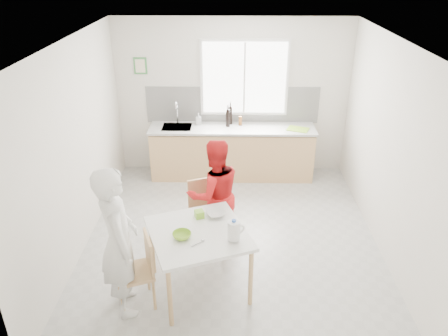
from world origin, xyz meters
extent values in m
plane|color=#B7B7B2|center=(0.00, 0.00, 0.00)|extent=(4.50, 4.50, 0.00)
plane|color=silver|center=(0.00, 2.25, 1.35)|extent=(4.00, 0.00, 4.00)
plane|color=silver|center=(0.00, -2.25, 1.35)|extent=(4.00, 0.00, 4.00)
plane|color=silver|center=(-2.00, 0.00, 1.35)|extent=(0.00, 4.50, 4.50)
plane|color=silver|center=(2.00, 0.00, 1.35)|extent=(0.00, 4.50, 4.50)
plane|color=white|center=(0.00, 0.00, 2.70)|extent=(4.50, 4.50, 0.00)
cube|color=white|center=(0.20, 2.23, 1.70)|extent=(1.50, 0.03, 1.30)
cube|color=white|center=(0.20, 2.21, 1.70)|extent=(1.40, 0.02, 1.20)
cube|color=white|center=(0.20, 2.21, 1.70)|extent=(0.03, 0.03, 1.20)
cube|color=white|center=(0.00, 2.24, 1.23)|extent=(3.00, 0.02, 0.65)
cube|color=#3F8B43|center=(-1.55, 2.23, 1.90)|extent=(0.22, 0.02, 0.28)
cube|color=beige|center=(-1.55, 2.22, 1.90)|extent=(0.16, 0.01, 0.22)
cube|color=#DDAF77|center=(0.00, 1.95, 0.43)|extent=(2.80, 0.60, 0.86)
cube|color=#3F3326|center=(0.00, 1.95, 0.05)|extent=(2.80, 0.54, 0.10)
cube|color=silver|center=(0.00, 1.95, 0.90)|extent=(2.84, 0.64, 0.04)
cube|color=#A5A5AA|center=(-0.95, 1.95, 0.91)|extent=(0.50, 0.40, 0.03)
cylinder|color=silver|center=(-0.95, 2.11, 1.10)|extent=(0.02, 0.02, 0.36)
torus|color=silver|center=(-0.95, 2.04, 1.28)|extent=(0.02, 0.18, 0.18)
cube|color=white|center=(-0.38, -1.00, 0.78)|extent=(1.34, 1.34, 0.04)
cylinder|color=#DDAF77|center=(-0.64, -1.59, 0.37)|extent=(0.05, 0.05, 0.74)
cylinder|color=#DDAF77|center=(-0.97, -0.73, 0.37)|extent=(0.05, 0.05, 0.74)
cylinder|color=#DDAF77|center=(0.21, -1.26, 0.37)|extent=(0.05, 0.05, 0.74)
cylinder|color=#DDAF77|center=(-0.11, -0.40, 0.37)|extent=(0.05, 0.05, 0.74)
cube|color=#DDAF77|center=(-1.08, -1.26, 0.43)|extent=(0.52, 0.52, 0.04)
cube|color=#DDAF77|center=(-0.91, -1.20, 0.66)|extent=(0.16, 0.37, 0.42)
cylinder|color=#DDAF77|center=(-1.30, -1.16, 0.21)|extent=(0.03, 0.03, 0.41)
cylinder|color=#DDAF77|center=(-1.18, -1.49, 0.21)|extent=(0.03, 0.03, 0.41)
cylinder|color=#DDAF77|center=(-0.98, -1.04, 0.21)|extent=(0.03, 0.03, 0.41)
cylinder|color=#DDAF77|center=(-0.86, -1.36, 0.21)|extent=(0.03, 0.03, 0.41)
cube|color=#DDAF77|center=(-0.32, -0.17, 0.47)|extent=(0.56, 0.56, 0.04)
cube|color=#DDAF77|center=(-0.39, 0.01, 0.72)|extent=(0.40, 0.18, 0.46)
cylinder|color=#DDAF77|center=(-0.43, -0.41, 0.22)|extent=(0.04, 0.04, 0.45)
cylinder|color=#DDAF77|center=(-0.08, -0.28, 0.22)|extent=(0.04, 0.04, 0.45)
cylinder|color=#DDAF77|center=(-0.56, -0.06, 0.22)|extent=(0.04, 0.04, 0.45)
cylinder|color=#DDAF77|center=(-0.21, 0.07, 0.22)|extent=(0.04, 0.04, 0.45)
imported|color=white|center=(-1.19, -1.31, 0.88)|extent=(0.62, 0.75, 1.75)
imported|color=red|center=(-0.23, -0.09, 0.77)|extent=(0.90, 0.81, 1.53)
imported|color=#87BE2C|center=(-0.55, -1.11, 0.83)|extent=(0.27, 0.27, 0.06)
imported|color=silver|center=(-0.19, -0.66, 0.83)|extent=(0.30, 0.30, 0.06)
cylinder|color=white|center=(0.02, -1.14, 0.93)|extent=(0.14, 0.14, 0.22)
cylinder|color=blue|center=(0.02, -1.14, 1.05)|extent=(0.05, 0.05, 0.03)
torus|color=white|center=(0.09, -1.14, 0.95)|extent=(0.11, 0.06, 0.10)
cube|color=#84C62D|center=(-0.38, -0.70, 0.85)|extent=(0.13, 0.13, 0.09)
cylinder|color=#A5A5AA|center=(-0.37, -1.23, 0.81)|extent=(0.13, 0.11, 0.01)
cube|color=#95CE2F|center=(1.11, 1.87, 0.93)|extent=(0.42, 0.36, 0.01)
cylinder|color=black|center=(-0.03, 2.11, 1.08)|extent=(0.07, 0.07, 0.32)
cylinder|color=black|center=(-0.08, 1.99, 1.07)|extent=(0.07, 0.07, 0.30)
cylinder|color=brown|center=(0.14, 2.05, 1.00)|extent=(0.06, 0.06, 0.16)
imported|color=#999999|center=(-0.58, 2.09, 1.02)|extent=(0.09, 0.09, 0.20)
camera|label=1|loc=(-0.01, -5.05, 3.62)|focal=35.00mm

